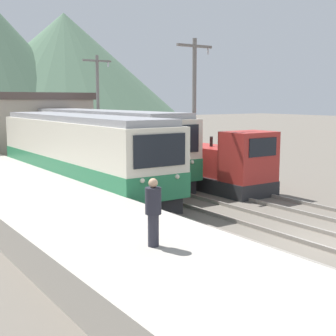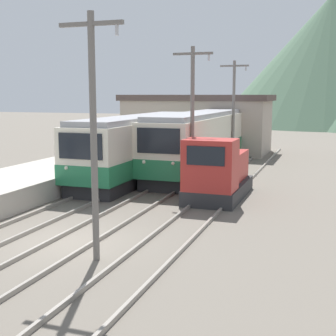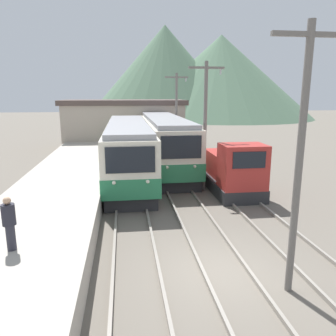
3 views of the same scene
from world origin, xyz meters
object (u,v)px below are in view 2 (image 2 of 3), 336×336
at_px(catenary_mast_near, 94,129).
at_px(catenary_mast_mid, 192,115).
at_px(catenary_mast_far, 234,109).
at_px(commuter_train_center, 199,144).
at_px(commuter_train_left, 141,148).
at_px(shunting_locomotive, 218,174).

height_order(catenary_mast_near, catenary_mast_mid, same).
relative_size(catenary_mast_mid, catenary_mast_far, 1.00).
relative_size(commuter_train_center, catenary_mast_mid, 2.08).
bearing_deg(commuter_train_left, commuter_train_center, 46.33).
bearing_deg(catenary_mast_mid, commuter_train_left, 138.87).
bearing_deg(catenary_mast_near, catenary_mast_far, 90.00).
height_order(commuter_train_left, shunting_locomotive, commuter_train_left).
bearing_deg(catenary_mast_far, commuter_train_left, -123.76).
distance_m(commuter_train_left, catenary_mast_near, 14.79).
height_order(shunting_locomotive, catenary_mast_far, catenary_mast_far).
bearing_deg(commuter_train_left, catenary_mast_mid, -41.13).
xyz_separation_m(commuter_train_center, catenary_mast_mid, (1.51, -6.69, 2.18)).
relative_size(commuter_train_center, catenary_mast_far, 2.08).
distance_m(commuter_train_left, commuter_train_center, 4.06).
bearing_deg(commuter_train_center, catenary_mast_near, -84.90).
height_order(shunting_locomotive, catenary_mast_near, catenary_mast_near).
xyz_separation_m(commuter_train_center, shunting_locomotive, (3.00, -7.36, -0.57)).
bearing_deg(catenary_mast_mid, shunting_locomotive, -23.97).
relative_size(commuter_train_left, shunting_locomotive, 2.72).
distance_m(commuter_train_center, catenary_mast_near, 17.11).
xyz_separation_m(commuter_train_center, catenary_mast_near, (1.51, -16.90, 2.18)).
xyz_separation_m(shunting_locomotive, catenary_mast_far, (-1.49, 10.87, 2.75)).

